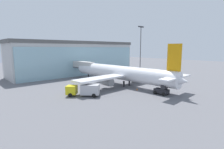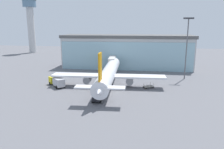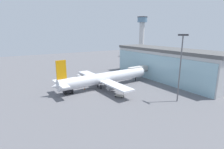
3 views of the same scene
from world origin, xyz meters
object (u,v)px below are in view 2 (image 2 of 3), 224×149
(airplane, at_px, (109,74))
(pushback_tug, at_px, (97,98))
(apron_light_mast, at_px, (187,44))
(catering_truck, at_px, (57,81))
(control_tower, at_px, (31,21))
(baggage_cart, at_px, (148,86))
(safety_cone_nose, at_px, (98,92))
(jet_bridge, at_px, (113,60))
(safety_cone_wingtip, at_px, (60,81))

(airplane, height_order, pushback_tug, airplane)
(apron_light_mast, bearing_deg, airplane, -152.34)
(catering_truck, xyz_separation_m, pushback_tug, (14.35, -10.69, -0.49))
(control_tower, xyz_separation_m, pushback_tug, (61.62, -83.53, -19.14))
(control_tower, relative_size, baggage_cart, 10.17)
(airplane, relative_size, safety_cone_nose, 72.10)
(jet_bridge, bearing_deg, control_tower, 45.24)
(jet_bridge, distance_m, safety_cone_nose, 27.43)
(apron_light_mast, xyz_separation_m, baggage_cart, (-11.73, -12.96, -11.10))
(apron_light_mast, xyz_separation_m, pushback_tug, (-23.50, -26.10, -10.62))
(jet_bridge, relative_size, control_tower, 0.43)
(baggage_cart, relative_size, safety_cone_nose, 5.85)
(airplane, height_order, safety_cone_nose, airplane)
(jet_bridge, height_order, airplane, airplane)
(jet_bridge, distance_m, catering_truck, 26.35)
(jet_bridge, bearing_deg, airplane, -179.32)
(control_tower, distance_m, safety_cone_wingtip, 84.85)
(apron_light_mast, height_order, catering_truck, apron_light_mast)
(control_tower, height_order, airplane, control_tower)
(catering_truck, relative_size, baggage_cart, 2.09)
(pushback_tug, relative_size, safety_cone_wingtip, 5.91)
(jet_bridge, bearing_deg, catering_truck, 146.18)
(control_tower, xyz_separation_m, apron_light_mast, (85.11, -57.44, -8.51))
(control_tower, relative_size, safety_cone_wingtip, 59.56)
(control_tower, xyz_separation_m, baggage_cart, (73.38, -70.40, -19.61))
(airplane, xyz_separation_m, baggage_cart, (11.53, -0.77, -3.05))
(apron_light_mast, bearing_deg, jet_bridge, 163.39)
(apron_light_mast, bearing_deg, control_tower, 145.99)
(control_tower, distance_m, baggage_cart, 103.56)
(jet_bridge, bearing_deg, apron_light_mast, -111.56)
(catering_truck, height_order, pushback_tug, catering_truck)
(jet_bridge, bearing_deg, safety_cone_nose, 176.20)
(jet_bridge, relative_size, pushback_tug, 4.38)
(safety_cone_wingtip, bearing_deg, apron_light_mast, 15.59)
(jet_bridge, height_order, control_tower, control_tower)
(safety_cone_nose, bearing_deg, jet_bridge, 91.16)
(airplane, xyz_separation_m, catering_truck, (-14.58, -3.21, -2.08))
(baggage_cart, bearing_deg, pushback_tug, 15.13)
(control_tower, bearing_deg, airplane, -48.39)
(apron_light_mast, xyz_separation_m, safety_cone_nose, (-24.66, -19.57, -11.32))
(catering_truck, distance_m, baggage_cart, 26.24)
(apron_light_mast, height_order, airplane, apron_light_mast)
(airplane, bearing_deg, baggage_cart, -97.33)
(catering_truck, relative_size, pushback_tug, 2.07)
(jet_bridge, relative_size, airplane, 0.36)
(airplane, distance_m, catering_truck, 15.08)
(control_tower, relative_size, apron_light_mast, 1.67)
(control_tower, xyz_separation_m, catering_truck, (47.27, -72.84, -18.64))
(airplane, bearing_deg, control_tower, 38.10)
(apron_light_mast, height_order, pushback_tug, apron_light_mast)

